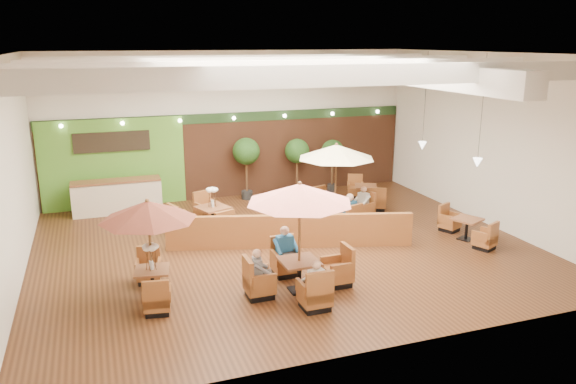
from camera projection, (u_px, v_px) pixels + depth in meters
name	position (u px, v px, depth m)	size (l,w,h in m)	color
room	(278.00, 117.00, 16.70)	(14.04, 14.00, 5.52)	#381E0F
service_counter	(117.00, 197.00, 19.54)	(3.00, 0.75, 1.18)	beige
booth_divider	(290.00, 231.00, 16.26)	(7.16, 0.18, 0.99)	brown
table_0	(149.00, 223.00, 12.77)	(2.21, 2.41, 2.40)	brown
table_1	(300.00, 218.00, 13.07)	(2.66, 2.66, 2.73)	brown
table_2	(336.00, 170.00, 18.01)	(2.80, 2.80, 2.71)	brown
table_3	(205.00, 218.00, 17.64)	(2.00, 2.84, 1.57)	brown
table_4	(466.00, 229.00, 16.95)	(1.00, 2.43, 0.85)	brown
table_5	(366.00, 195.00, 20.71)	(1.02, 2.49, 0.87)	brown
topiary_0	(246.00, 154.00, 20.94)	(1.01, 1.01, 2.35)	black
topiary_1	(297.00, 153.00, 21.62)	(0.95, 0.95, 2.20)	black
topiary_2	(333.00, 153.00, 22.13)	(0.89, 0.89, 2.08)	black
diner_0	(315.00, 279.00, 12.45)	(0.37, 0.32, 0.71)	silver
diner_1	(286.00, 247.00, 14.25)	(0.43, 0.35, 0.85)	#225E94
diner_2	(259.00, 268.00, 13.04)	(0.33, 0.38, 0.74)	slate
diner_3	(348.00, 210.00, 17.38)	(0.47, 0.45, 0.84)	#225E94
diner_4	(362.00, 200.00, 18.61)	(0.37, 0.40, 0.72)	silver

